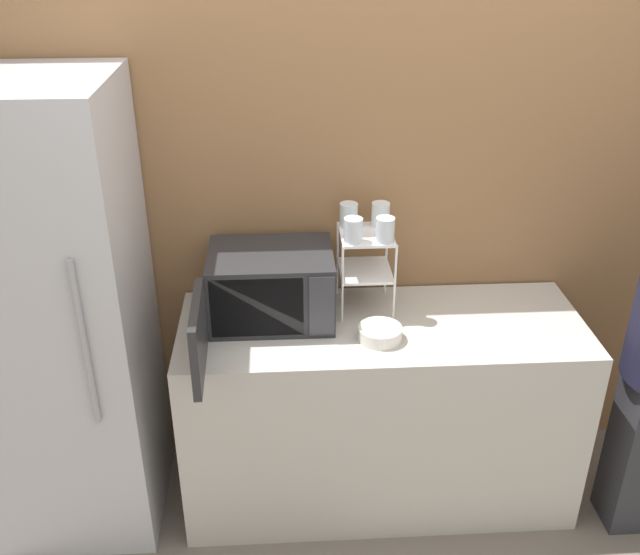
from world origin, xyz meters
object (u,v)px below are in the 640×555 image
object	(u,v)px
microwave	(268,288)
bowl	(380,333)
glass_back_right	(381,214)
glass_front_left	(353,230)
refrigerator	(56,321)
glass_front_right	(385,230)
dish_rack	(366,255)
glass_back_left	(349,215)

from	to	relation	value
microwave	bowl	world-z (taller)	microwave
glass_back_right	bowl	xyz separation A→B (m)	(-0.03, -0.35, -0.37)
glass_front_left	refrigerator	xyz separation A→B (m)	(-1.19, -0.08, -0.33)
glass_front_right	microwave	bearing A→B (deg)	-179.44
glass_front_left	bowl	xyz separation A→B (m)	(0.10, -0.19, -0.37)
glass_front_right	refrigerator	xyz separation A→B (m)	(-1.32, -0.08, -0.33)
glass_front_left	refrigerator	size ratio (longest dim) A/B	0.05
bowl	glass_front_left	bearing A→B (deg)	116.87
microwave	dish_rack	distance (m)	0.43
microwave	refrigerator	xyz separation A→B (m)	(-0.85, -0.08, -0.08)
glass_front_right	glass_back_right	bearing A→B (deg)	88.78
glass_back_left	microwave	bearing A→B (deg)	-154.26
refrigerator	microwave	bearing A→B (deg)	5.19
glass_front_left	glass_back_right	size ratio (longest dim) A/B	1.00
microwave	glass_front_left	size ratio (longest dim) A/B	7.67
dish_rack	bowl	distance (m)	0.35
glass_front_right	bowl	bearing A→B (deg)	-99.48
dish_rack	refrigerator	size ratio (longest dim) A/B	0.18
glass_front_left	refrigerator	bearing A→B (deg)	-176.00
glass_back_right	refrigerator	distance (m)	1.39
microwave	glass_back_right	xyz separation A→B (m)	(0.48, 0.16, 0.25)
glass_front_right	bowl	size ratio (longest dim) A/B	0.57
glass_back_left	bowl	xyz separation A→B (m)	(0.10, -0.35, -0.37)
bowl	refrigerator	size ratio (longest dim) A/B	0.09
microwave	glass_front_right	size ratio (longest dim) A/B	7.67
dish_rack	glass_front_left	bearing A→B (deg)	-128.43
glass_back_right	glass_back_left	xyz separation A→B (m)	(-0.13, 0.00, 0.00)
dish_rack	glass_front_left	size ratio (longest dim) A/B	3.40
glass_front_left	glass_back_right	xyz separation A→B (m)	(0.13, 0.16, 0.00)
glass_front_right	dish_rack	bearing A→B (deg)	127.86
glass_back_left	refrigerator	distance (m)	1.26
glass_back_right	glass_front_right	size ratio (longest dim) A/B	1.00
glass_back_right	glass_front_left	bearing A→B (deg)	-129.79
microwave	refrigerator	world-z (taller)	refrigerator
microwave	dish_rack	world-z (taller)	dish_rack
bowl	refrigerator	xyz separation A→B (m)	(-1.29, 0.11, 0.04)
glass_front_left	bowl	distance (m)	0.43
microwave	glass_back_left	world-z (taller)	glass_back_left
glass_back_right	glass_front_right	bearing A→B (deg)	-91.22
glass_front_right	glass_back_left	bearing A→B (deg)	128.81
glass_back_right	glass_back_left	distance (m)	0.13
dish_rack	glass_back_right	xyz separation A→B (m)	(0.07, 0.08, 0.15)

